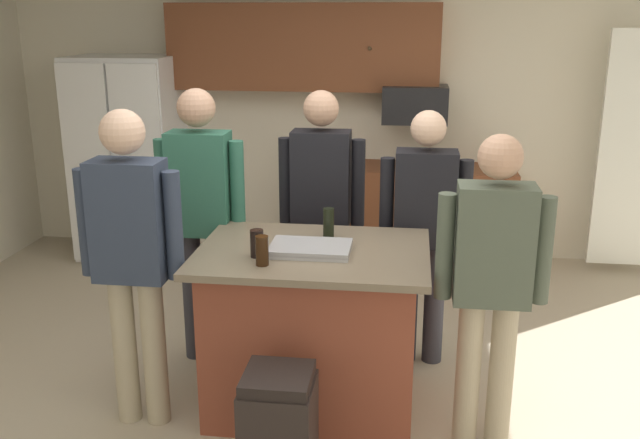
% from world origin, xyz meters
% --- Properties ---
extents(floor, '(7.04, 7.04, 0.00)m').
position_xyz_m(floor, '(0.00, 0.00, 0.00)').
color(floor, '#B7A88E').
rests_on(floor, ground).
extents(back_wall, '(6.40, 0.10, 2.60)m').
position_xyz_m(back_wall, '(0.00, 2.80, 1.30)').
color(back_wall, beige).
rests_on(back_wall, ground).
extents(cabinet_run_upper, '(2.40, 0.38, 0.75)m').
position_xyz_m(cabinet_run_upper, '(-0.40, 2.60, 1.93)').
color(cabinet_run_upper, brown).
extents(cabinet_run_lower, '(1.80, 0.63, 0.90)m').
position_xyz_m(cabinet_run_lower, '(0.60, 2.48, 0.45)').
color(cabinet_run_lower, brown).
rests_on(cabinet_run_lower, ground).
extents(refrigerator, '(0.92, 0.76, 1.85)m').
position_xyz_m(refrigerator, '(-2.00, 2.38, 0.92)').
color(refrigerator, white).
rests_on(refrigerator, ground).
extents(microwave_over_range, '(0.56, 0.40, 0.32)m').
position_xyz_m(microwave_over_range, '(0.60, 2.50, 1.45)').
color(microwave_over_range, black).
extents(kitchen_island, '(1.28, 0.95, 0.96)m').
position_xyz_m(kitchen_island, '(0.06, -0.08, 0.49)').
color(kitchen_island, brown).
rests_on(kitchen_island, ground).
extents(person_guest_right, '(0.57, 0.22, 1.67)m').
position_xyz_m(person_guest_right, '(1.01, -0.33, 0.96)').
color(person_guest_right, tan).
rests_on(person_guest_right, ground).
extents(person_guest_by_door, '(0.57, 0.23, 1.75)m').
position_xyz_m(person_guest_by_door, '(0.00, 0.74, 1.02)').
color(person_guest_by_door, '#4C5166').
rests_on(person_guest_by_door, ground).
extents(person_host_foreground, '(0.57, 0.23, 1.76)m').
position_xyz_m(person_host_foreground, '(-0.87, -0.36, 1.03)').
color(person_host_foreground, tan).
rests_on(person_host_foreground, ground).
extents(person_elder_center, '(0.57, 0.24, 1.79)m').
position_xyz_m(person_elder_center, '(-0.72, 0.42, 1.04)').
color(person_elder_center, '#383842').
rests_on(person_elder_center, ground).
extents(person_guest_left, '(0.57, 0.22, 1.66)m').
position_xyz_m(person_guest_left, '(0.68, 0.56, 0.96)').
color(person_guest_left, '#383842').
rests_on(person_guest_left, ground).
extents(tumbler_amber, '(0.07, 0.07, 0.16)m').
position_xyz_m(tumbler_amber, '(-0.16, -0.36, 1.04)').
color(tumbler_amber, black).
rests_on(tumbler_amber, kitchen_island).
extents(glass_dark_ale, '(0.07, 0.07, 0.15)m').
position_xyz_m(glass_dark_ale, '(-0.22, -0.24, 1.04)').
color(glass_dark_ale, black).
rests_on(glass_dark_ale, kitchen_island).
extents(glass_pilsner, '(0.06, 0.06, 0.17)m').
position_xyz_m(glass_pilsner, '(0.12, 0.16, 1.05)').
color(glass_pilsner, black).
rests_on(glass_pilsner, kitchen_island).
extents(serving_tray, '(0.44, 0.30, 0.04)m').
position_xyz_m(serving_tray, '(0.05, -0.12, 0.99)').
color(serving_tray, '#B7B7BC').
rests_on(serving_tray, kitchen_island).
extents(trash_bin, '(0.34, 0.34, 0.61)m').
position_xyz_m(trash_bin, '(-0.00, -0.83, 0.30)').
color(trash_bin, black).
rests_on(trash_bin, ground).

